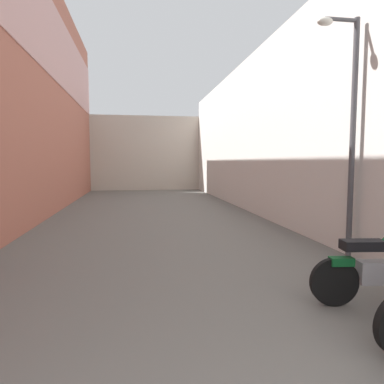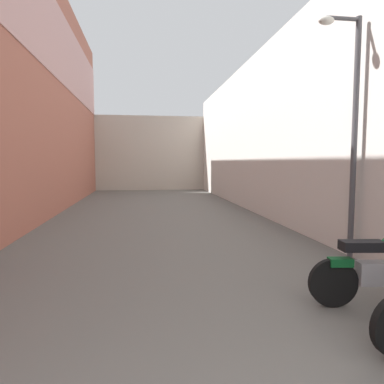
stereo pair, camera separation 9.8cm
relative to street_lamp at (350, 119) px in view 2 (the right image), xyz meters
The scene contains 5 objects.
ground_plane 5.20m from the street_lamp, 133.12° to the left, with size 37.92×37.92×0.00m, color #66635E.
building_left 8.66m from the street_lamp, 141.61° to the left, with size 0.45×21.92×8.21m.
building_right 5.34m from the street_lamp, 85.20° to the left, with size 0.45×21.92×5.47m.
building_far_end 17.56m from the street_lamp, 100.21° to the left, with size 9.72×2.00×4.62m, color beige.
street_lamp is the anchor object (origin of this frame).
Camera 2 is at (-0.51, -0.13, 1.78)m, focal length 32.74 mm.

